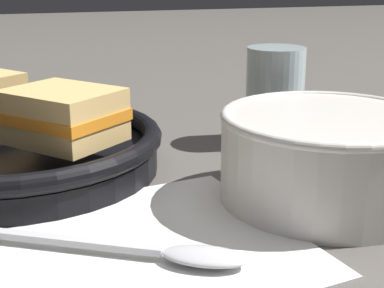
# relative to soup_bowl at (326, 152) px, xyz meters

# --- Properties ---
(ground_plane) EXTENTS (4.00, 4.00, 0.00)m
(ground_plane) POSITION_rel_soup_bowl_xyz_m (-0.12, 0.03, -0.04)
(ground_plane) COLOR #56514C
(napkin) EXTENTS (0.27, 0.24, 0.00)m
(napkin) POSITION_rel_soup_bowl_xyz_m (-0.18, -0.04, -0.04)
(napkin) COLOR white
(napkin) RESTS_ON ground_plane
(soup_bowl) EXTENTS (0.18, 0.18, 0.08)m
(soup_bowl) POSITION_rel_soup_bowl_xyz_m (0.00, 0.00, 0.00)
(soup_bowl) COLOR silver
(soup_bowl) RESTS_ON ground_plane
(spoon) EXTENTS (0.16, 0.11, 0.01)m
(spoon) POSITION_rel_soup_bowl_xyz_m (-0.15, -0.07, -0.03)
(spoon) COLOR silver
(spoon) RESTS_ON napkin
(skillet) EXTENTS (0.28, 0.36, 0.04)m
(skillet) POSITION_rel_soup_bowl_xyz_m (-0.24, 0.15, -0.02)
(skillet) COLOR black
(skillet) RESTS_ON ground_plane
(sandwich_near_right) EXTENTS (0.12, 0.12, 0.05)m
(sandwich_near_right) POSITION_rel_soup_bowl_xyz_m (-0.20, 0.10, 0.02)
(sandwich_near_right) COLOR #DBB26B
(sandwich_near_right) RESTS_ON skillet
(drinking_glass) EXTENTS (0.06, 0.06, 0.10)m
(drinking_glass) POSITION_rel_soup_bowl_xyz_m (0.03, 0.17, 0.01)
(drinking_glass) COLOR silver
(drinking_glass) RESTS_ON ground_plane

